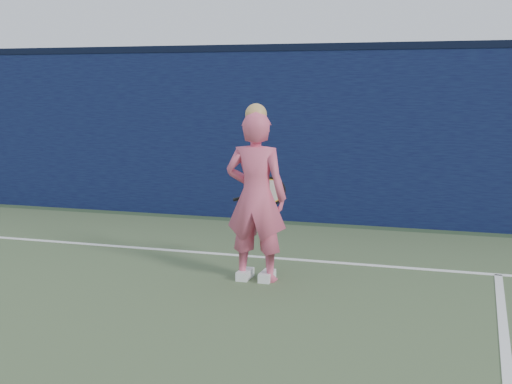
% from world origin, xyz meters
% --- Properties ---
extents(backstop_wall, '(24.00, 0.40, 2.50)m').
position_xyz_m(backstop_wall, '(0.00, 6.50, 1.25)').
color(backstop_wall, '#0B0D33').
rests_on(backstop_wall, ground).
extents(wall_cap, '(24.00, 0.42, 0.10)m').
position_xyz_m(wall_cap, '(0.00, 6.50, 2.55)').
color(wall_cap, black).
rests_on(wall_cap, backstop_wall).
extents(player, '(0.64, 0.43, 1.83)m').
position_xyz_m(player, '(2.38, 3.07, 0.88)').
color(player, '#DF5677').
rests_on(player, ground).
extents(racket, '(0.60, 0.16, 0.32)m').
position_xyz_m(racket, '(2.38, 3.52, 0.87)').
color(racket, black).
rests_on(racket, ground).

